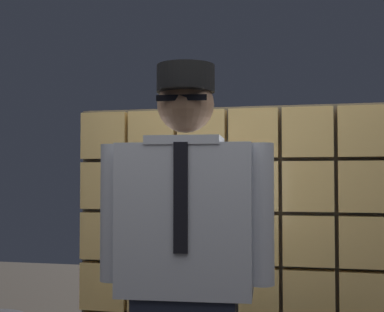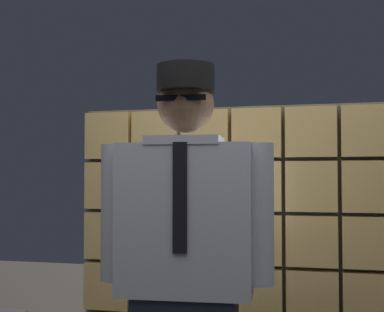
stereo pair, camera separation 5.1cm
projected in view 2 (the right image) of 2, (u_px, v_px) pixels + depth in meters
glass_block_wall at (258, 266)px, 2.98m from camera, size 2.06×0.10×1.77m
standing_person at (185, 277)px, 2.22m from camera, size 0.72×0.32×1.81m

